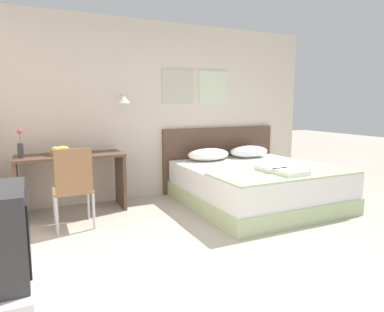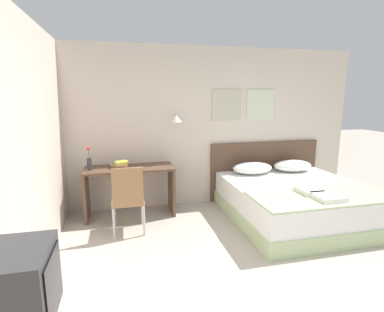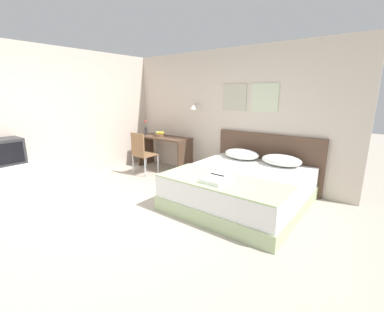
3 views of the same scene
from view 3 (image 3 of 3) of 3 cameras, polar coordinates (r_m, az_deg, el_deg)
name	(u,v)px [view 3 (image 3 of 3)]	position (r m, az deg, el deg)	size (l,w,h in m)	color
ground_plane	(122,219)	(3.98, -15.25, -13.33)	(24.00, 24.00, 0.00)	#B2A899
wall_back	(220,115)	(5.54, 6.31, 9.05)	(5.38, 0.31, 2.65)	beige
wall_left	(28,119)	(5.56, -32.59, 6.94)	(0.06, 5.61, 2.65)	beige
bed	(241,188)	(4.30, 10.73, -7.01)	(1.93, 2.03, 0.55)	#B2C693
headboard	(266,161)	(5.14, 16.21, -0.98)	(2.05, 0.06, 1.04)	brown
pillow_left	(242,154)	(4.99, 10.97, 0.42)	(0.68, 0.44, 0.19)	white
pillow_right	(281,160)	(4.71, 19.25, -0.91)	(0.68, 0.44, 0.19)	white
throw_blanket	(222,181)	(3.71, 6.74, -5.47)	(1.87, 0.81, 0.02)	#B2C693
folded_towel_near_foot	(221,174)	(3.87, 6.48, -4.01)	(0.27, 0.33, 0.06)	white
folded_towel_mid_bed	(215,180)	(3.60, 5.12, -5.34)	(0.33, 0.34, 0.06)	white
desk	(164,146)	(6.18, -6.19, 2.23)	(1.34, 0.55, 0.78)	brown
desk_chair	(141,151)	(5.76, -11.19, 1.13)	(0.43, 0.43, 0.95)	#8E6642
fruit_bowl	(160,134)	(6.24, -7.19, 4.85)	(0.29, 0.26, 0.12)	brown
flower_vase	(146,129)	(6.50, -10.19, 5.85)	(0.07, 0.07, 0.35)	#333338
tv_stand	(12,182)	(5.32, -35.16, -4.72)	(0.46, 0.58, 0.64)	white
television	(6,151)	(5.20, -35.96, 0.87)	(0.45, 0.44, 0.42)	#2D2D30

